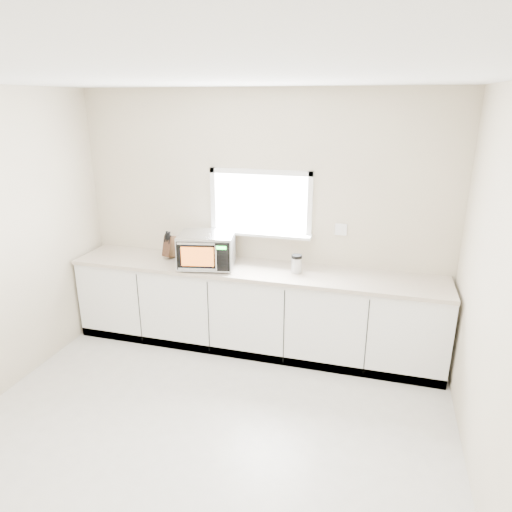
% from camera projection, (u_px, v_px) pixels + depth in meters
% --- Properties ---
extents(ground, '(4.00, 4.00, 0.00)m').
position_uv_depth(ground, '(193.00, 455.00, 3.49)').
color(ground, beige).
rests_on(ground, ground).
extents(back_wall, '(4.00, 0.17, 2.70)m').
position_uv_depth(back_wall, '(261.00, 220.00, 4.87)').
color(back_wall, beige).
rests_on(back_wall, ground).
extents(cabinets, '(3.92, 0.60, 0.88)m').
position_uv_depth(cabinets, '(253.00, 310.00, 4.90)').
color(cabinets, white).
rests_on(cabinets, ground).
extents(countertop, '(3.92, 0.64, 0.04)m').
position_uv_depth(countertop, '(253.00, 270.00, 4.74)').
color(countertop, '#C0AE9F').
rests_on(countertop, cabinets).
extents(microwave, '(0.63, 0.53, 0.36)m').
position_uv_depth(microwave, '(207.00, 250.00, 4.71)').
color(microwave, black).
rests_on(microwave, countertop).
extents(knife_block, '(0.16, 0.24, 0.32)m').
position_uv_depth(knife_block, '(171.00, 246.00, 5.00)').
color(knife_block, '#402A17').
rests_on(knife_block, countertop).
extents(cutting_board, '(0.30, 0.07, 0.30)m').
position_uv_depth(cutting_board, '(221.00, 244.00, 5.02)').
color(cutting_board, '#AF7B43').
rests_on(cutting_board, countertop).
extents(coffee_grinder, '(0.12, 0.12, 0.19)m').
position_uv_depth(coffee_grinder, '(297.00, 264.00, 4.59)').
color(coffee_grinder, '#BABDC2').
rests_on(coffee_grinder, countertop).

